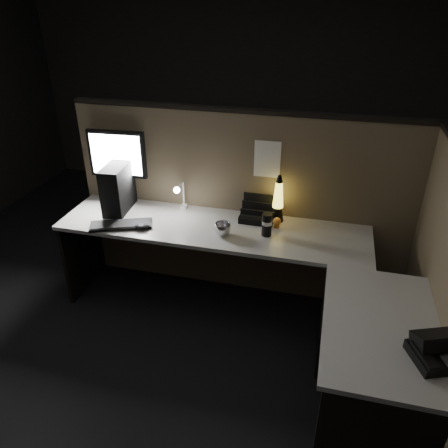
% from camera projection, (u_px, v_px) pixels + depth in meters
% --- Properties ---
extents(floor, '(6.00, 6.00, 0.00)m').
position_uv_depth(floor, '(211.00, 361.00, 3.03)').
color(floor, black).
rests_on(floor, ground).
extents(room_shell, '(6.00, 6.00, 6.00)m').
position_uv_depth(room_shell, '(207.00, 134.00, 2.26)').
color(room_shell, silver).
rests_on(room_shell, ground).
extents(partition_back, '(2.66, 0.06, 1.50)m').
position_uv_depth(partition_back, '(242.00, 207.00, 3.47)').
color(partition_back, brown).
rests_on(partition_back, ground).
extents(partition_right, '(0.06, 1.66, 1.50)m').
position_uv_depth(partition_right, '(440.00, 296.00, 2.47)').
color(partition_right, brown).
rests_on(partition_right, ground).
extents(desk, '(2.60, 1.60, 0.73)m').
position_uv_depth(desk, '(246.00, 276.00, 2.93)').
color(desk, beige).
rests_on(desk, ground).
extents(pc_tower, '(0.19, 0.36, 0.37)m').
position_uv_depth(pc_tower, '(118.00, 188.00, 3.39)').
color(pc_tower, black).
rests_on(pc_tower, desk).
extents(monitor, '(0.46, 0.20, 0.59)m').
position_uv_depth(monitor, '(118.00, 160.00, 3.44)').
color(monitor, black).
rests_on(monitor, desk).
extents(keyboard, '(0.47, 0.31, 0.02)m').
position_uv_depth(keyboard, '(121.00, 225.00, 3.22)').
color(keyboard, black).
rests_on(keyboard, desk).
extents(mouse, '(0.11, 0.09, 0.04)m').
position_uv_depth(mouse, '(141.00, 227.00, 3.18)').
color(mouse, black).
rests_on(mouse, desk).
extents(clip_lamp, '(0.05, 0.19, 0.25)m').
position_uv_depth(clip_lamp, '(180.00, 196.00, 3.36)').
color(clip_lamp, silver).
rests_on(clip_lamp, desk).
extents(organizer, '(0.26, 0.23, 0.19)m').
position_uv_depth(organizer, '(258.00, 213.00, 3.32)').
color(organizer, black).
rests_on(organizer, desk).
extents(lava_lamp, '(0.10, 0.10, 0.37)m').
position_uv_depth(lava_lamp, '(278.00, 202.00, 3.24)').
color(lava_lamp, black).
rests_on(lava_lamp, desk).
extents(travel_mug, '(0.07, 0.07, 0.17)m').
position_uv_depth(travel_mug, '(267.00, 225.00, 3.07)').
color(travel_mug, black).
rests_on(travel_mug, desk).
extents(steel_mug, '(0.15, 0.15, 0.09)m').
position_uv_depth(steel_mug, '(223.00, 229.00, 3.10)').
color(steel_mug, '#B3B3BA').
rests_on(steel_mug, desk).
extents(figurine, '(0.06, 0.06, 0.06)m').
position_uv_depth(figurine, '(277.00, 221.00, 3.19)').
color(figurine, orange).
rests_on(figurine, desk).
extents(pinned_paper, '(0.19, 0.00, 0.28)m').
position_uv_depth(pinned_paper, '(267.00, 159.00, 3.19)').
color(pinned_paper, white).
rests_on(pinned_paper, partition_back).
extents(desk_phone, '(0.30, 0.29, 0.14)m').
position_uv_depth(desk_phone, '(438.00, 349.00, 2.06)').
color(desk_phone, black).
rests_on(desk_phone, desk).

